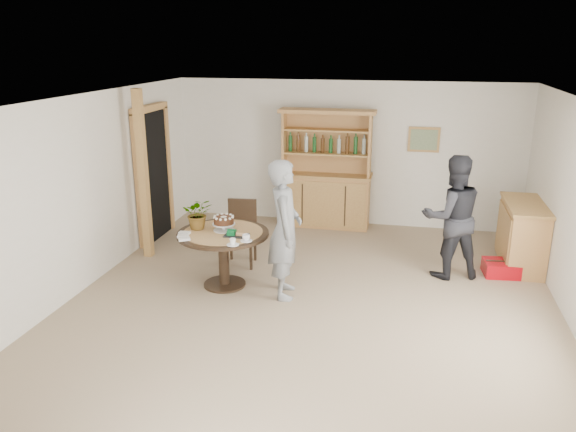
# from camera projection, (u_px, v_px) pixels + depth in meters

# --- Properties ---
(ground) EXTENTS (7.00, 7.00, 0.00)m
(ground) POSITION_uv_depth(u_px,v_px,m) (309.00, 308.00, 6.89)
(ground) COLOR tan
(ground) RESTS_ON ground
(room_shell) EXTENTS (6.04, 7.04, 2.52)m
(room_shell) POSITION_uv_depth(u_px,v_px,m) (311.00, 169.00, 6.37)
(room_shell) COLOR white
(room_shell) RESTS_ON ground
(doorway) EXTENTS (0.13, 1.10, 2.18)m
(doorway) POSITION_uv_depth(u_px,v_px,m) (153.00, 172.00, 9.03)
(doorway) COLOR black
(doorway) RESTS_ON ground
(pine_post) EXTENTS (0.12, 0.12, 2.50)m
(pine_post) POSITION_uv_depth(u_px,v_px,m) (143.00, 176.00, 8.19)
(pine_post) COLOR tan
(pine_post) RESTS_ON ground
(hutch) EXTENTS (1.62, 0.54, 2.04)m
(hutch) POSITION_uv_depth(u_px,v_px,m) (326.00, 188.00, 9.76)
(hutch) COLOR tan
(hutch) RESTS_ON ground
(sideboard) EXTENTS (0.54, 1.26, 0.94)m
(sideboard) POSITION_uv_depth(u_px,v_px,m) (522.00, 235.00, 8.05)
(sideboard) COLOR tan
(sideboard) RESTS_ON ground
(dining_table) EXTENTS (1.20, 1.20, 0.76)m
(dining_table) POSITION_uv_depth(u_px,v_px,m) (223.00, 243.00, 7.35)
(dining_table) COLOR black
(dining_table) RESTS_ON ground
(dining_chair) EXTENTS (0.46, 0.46, 0.95)m
(dining_chair) POSITION_uv_depth(u_px,v_px,m) (241.00, 228.00, 8.14)
(dining_chair) COLOR black
(dining_chair) RESTS_ON ground
(birthday_cake) EXTENTS (0.30, 0.30, 0.20)m
(birthday_cake) POSITION_uv_depth(u_px,v_px,m) (224.00, 221.00, 7.31)
(birthday_cake) COLOR white
(birthday_cake) RESTS_ON dining_table
(flower_vase) EXTENTS (0.47, 0.44, 0.42)m
(flower_vase) POSITION_uv_depth(u_px,v_px,m) (198.00, 213.00, 7.35)
(flower_vase) COLOR #3F7233
(flower_vase) RESTS_ON dining_table
(gift_tray) EXTENTS (0.30, 0.20, 0.08)m
(gift_tray) POSITION_uv_depth(u_px,v_px,m) (236.00, 234.00, 7.13)
(gift_tray) COLOR black
(gift_tray) RESTS_ON dining_table
(coffee_cup_a) EXTENTS (0.15, 0.15, 0.09)m
(coffee_cup_a) POSITION_uv_depth(u_px,v_px,m) (246.00, 238.00, 6.94)
(coffee_cup_a) COLOR white
(coffee_cup_a) RESTS_ON dining_table
(coffee_cup_b) EXTENTS (0.15, 0.15, 0.08)m
(coffee_cup_b) POSITION_uv_depth(u_px,v_px,m) (233.00, 242.00, 6.81)
(coffee_cup_b) COLOR white
(coffee_cup_b) RESTS_ON dining_table
(napkins) EXTENTS (0.24, 0.33, 0.03)m
(napkins) POSITION_uv_depth(u_px,v_px,m) (184.00, 236.00, 7.09)
(napkins) COLOR white
(napkins) RESTS_ON dining_table
(teen_boy) EXTENTS (0.55, 0.72, 1.77)m
(teen_boy) POSITION_uv_depth(u_px,v_px,m) (285.00, 229.00, 6.99)
(teen_boy) COLOR slate
(teen_boy) RESTS_ON ground
(adult_person) EXTENTS (0.98, 0.86, 1.71)m
(adult_person) POSITION_uv_depth(u_px,v_px,m) (452.00, 217.00, 7.59)
(adult_person) COLOR black
(adult_person) RESTS_ON ground
(red_suitcase) EXTENTS (0.64, 0.46, 0.21)m
(red_suitcase) POSITION_uv_depth(u_px,v_px,m) (506.00, 268.00, 7.82)
(red_suitcase) COLOR #BC0913
(red_suitcase) RESTS_ON ground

